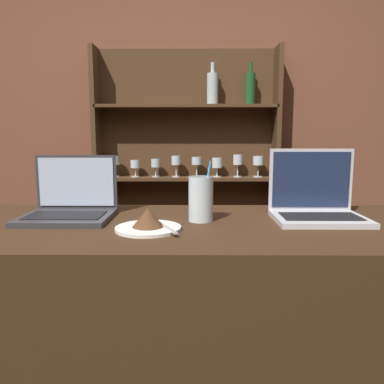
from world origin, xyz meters
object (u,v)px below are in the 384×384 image
Objects in this scene: laptop_near at (70,205)px; laptop_far at (316,204)px; water_glass at (201,199)px; cake_plate at (148,222)px.

laptop_far reaches higher than laptop_near.
laptop_far is at bearing 4.99° from water_glass.
water_glass is (-0.40, -0.03, 0.02)m from laptop_far.
laptop_far is 0.40m from water_glass.
water_glass reaches higher than cake_plate.
cake_plate is at bearing -30.30° from laptop_near.
cake_plate is 1.00× the size of water_glass.
water_glass is (0.46, -0.05, 0.03)m from laptop_near.
laptop_far is (0.86, -0.01, 0.01)m from laptop_near.
water_glass is at bearing 37.58° from cake_plate.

